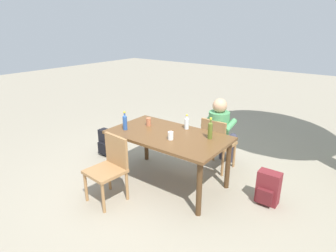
# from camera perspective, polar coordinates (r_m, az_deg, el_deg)

# --- Properties ---
(ground_plane) EXTENTS (24.00, 24.00, 0.00)m
(ground_plane) POSITION_cam_1_polar(r_m,az_deg,el_deg) (4.30, 0.00, -11.25)
(ground_plane) COLOR gray
(dining_table) EXTENTS (1.68, 0.94, 0.77)m
(dining_table) POSITION_cam_1_polar(r_m,az_deg,el_deg) (3.99, 0.00, -2.85)
(dining_table) COLOR brown
(dining_table) RESTS_ON ground_plane
(chair_far_right) EXTENTS (0.46, 0.46, 0.87)m
(chair_far_right) POSITION_cam_1_polar(r_m,az_deg,el_deg) (4.50, 9.77, -3.14)
(chair_far_right) COLOR #A37547
(chair_far_right) RESTS_ON ground_plane
(chair_near_left) EXTENTS (0.48, 0.48, 0.87)m
(chair_near_left) POSITION_cam_1_polar(r_m,az_deg,el_deg) (3.80, -11.65, -7.76)
(chair_near_left) COLOR #A37547
(chair_near_left) RESTS_ON ground_plane
(person_in_white_shirt) EXTENTS (0.47, 0.62, 1.18)m
(person_in_white_shirt) POSITION_cam_1_polar(r_m,az_deg,el_deg) (4.53, 10.57, -0.76)
(person_in_white_shirt) COLOR #4C935B
(person_in_white_shirt) RESTS_ON ground_plane
(bottle_olive) EXTENTS (0.06, 0.06, 0.30)m
(bottle_olive) POSITION_cam_1_polar(r_m,az_deg,el_deg) (3.80, 8.53, -0.75)
(bottle_olive) COLOR #566623
(bottle_olive) RESTS_ON dining_table
(bottle_clear) EXTENTS (0.06, 0.06, 0.22)m
(bottle_clear) POSITION_cam_1_polar(r_m,az_deg,el_deg) (4.13, 3.80, 0.66)
(bottle_clear) COLOR white
(bottle_clear) RESTS_ON dining_table
(bottle_blue) EXTENTS (0.06, 0.06, 0.28)m
(bottle_blue) POSITION_cam_1_polar(r_m,az_deg,el_deg) (4.14, -8.70, 0.84)
(bottle_blue) COLOR #2D56A3
(bottle_blue) RESTS_ON dining_table
(cup_terracotta) EXTENTS (0.07, 0.07, 0.12)m
(cup_terracotta) POSITION_cam_1_polar(r_m,az_deg,el_deg) (4.28, -3.94, 0.85)
(cup_terracotta) COLOR #BC6B47
(cup_terracotta) RESTS_ON dining_table
(cup_white) EXTENTS (0.08, 0.08, 0.11)m
(cup_white) POSITION_cam_1_polar(r_m,az_deg,el_deg) (3.76, 0.53, -1.97)
(cup_white) COLOR white
(cup_white) RESTS_ON dining_table
(backpack_by_near_side) EXTENTS (0.28, 0.21, 0.47)m
(backpack_by_near_side) POSITION_cam_1_polar(r_m,az_deg,el_deg) (5.18, -12.31, -3.37)
(backpack_by_near_side) COLOR black
(backpack_by_near_side) RESTS_ON ground_plane
(backpack_by_far_side) EXTENTS (0.28, 0.23, 0.45)m
(backpack_by_far_side) POSITION_cam_1_polar(r_m,az_deg,el_deg) (3.97, 19.54, -11.79)
(backpack_by_far_side) COLOR maroon
(backpack_by_far_side) RESTS_ON ground_plane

